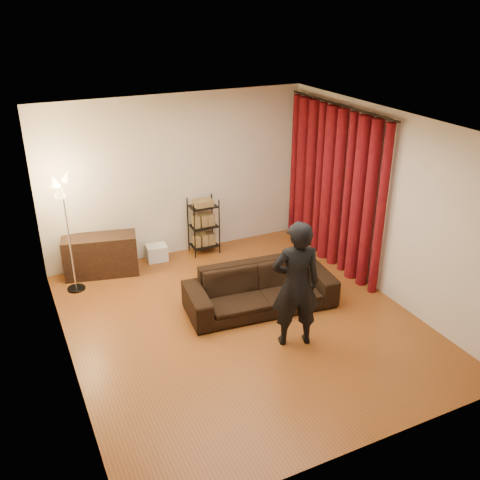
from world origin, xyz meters
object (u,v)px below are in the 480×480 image
wire_shelf (204,226)px  person (296,285)px  storage_boxes (157,253)px  media_cabinet (101,255)px  floor_lamp (69,235)px  sofa (260,289)px

wire_shelf → person: bearing=-80.9°
person → storage_boxes: bearing=-56.4°
media_cabinet → floor_lamp: floor_lamp is taller
person → wire_shelf: bearing=-71.8°
person → media_cabinet: size_ratio=1.49×
person → wire_shelf: size_ratio=1.71×
sofa → media_cabinet: (-1.82, 1.97, 0.02)m
sofa → person: person is taller
storage_boxes → floor_lamp: size_ratio=0.19×
person → wire_shelf: (-0.05, 2.95, -0.35)m
media_cabinet → person: bearing=-45.1°
sofa → storage_boxes: sofa is taller
floor_lamp → storage_boxes: bearing=15.9°
person → sofa: bearing=-72.6°
sofa → media_cabinet: bearing=138.4°
sofa → media_cabinet: size_ratio=1.86×
sofa → wire_shelf: 2.03m
sofa → media_cabinet: 2.69m
wire_shelf → floor_lamp: size_ratio=0.55×
sofa → person: 1.06m
media_cabinet → wire_shelf: size_ratio=1.15×
media_cabinet → storage_boxes: bearing=17.9°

